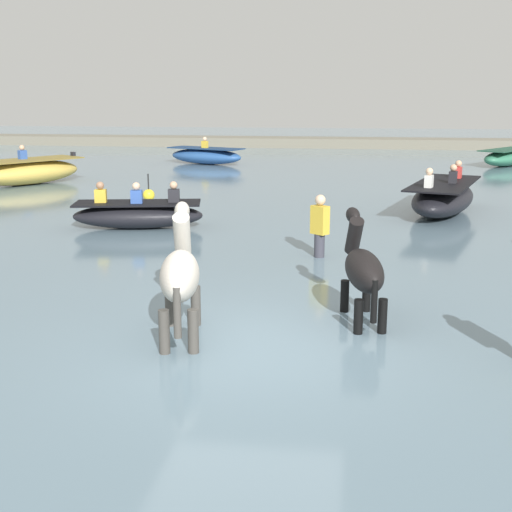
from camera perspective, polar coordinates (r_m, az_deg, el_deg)
The scene contains 12 objects.
ground_plane at distance 8.63m, azimuth -0.93°, elevation -10.21°, with size 120.00×120.00×0.00m, color gray.
water_surface at distance 18.14m, azimuth 4.05°, elevation 3.12°, with size 90.00×90.00×0.43m, color slate.
horse_lead_pinto at distance 8.60m, azimuth -6.39°, elevation -1.81°, with size 0.76×1.89×2.05m.
horse_trailing_black at distance 9.30m, azimuth 8.96°, elevation -1.36°, with size 0.71×1.73×1.88m.
boat_mid_channel at distance 15.94m, azimuth -9.89°, elevation 3.45°, with size 3.13×1.58×1.08m.
boat_far_offshore at distance 18.27m, azimuth 15.47°, elevation 4.73°, with size 2.50×4.24×1.29m.
boat_near_starboard at distance 24.69m, azimuth -18.72°, elevation 6.71°, with size 3.41×4.07×1.33m.
boat_distant_east at distance 31.49m, azimuth 20.34°, elevation 7.77°, with size 3.03×3.48×0.86m.
boat_mid_outer at distance 30.41m, azimuth -4.23°, elevation 8.40°, with size 3.74×2.40×1.19m.
person_onlooker_left at distance 12.92m, azimuth 5.37°, elevation 1.81°, with size 0.38×0.35×1.63m.
channel_buoy at distance 20.00m, azimuth -9.00°, elevation 5.10°, with size 0.34×0.34×0.79m.
far_shoreline at distance 40.26m, azimuth 6.42°, elevation 9.15°, with size 80.00×2.40×0.97m, color #706B5B.
Camera 1 is at (1.26, -7.80, 3.47)m, focal length 47.59 mm.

